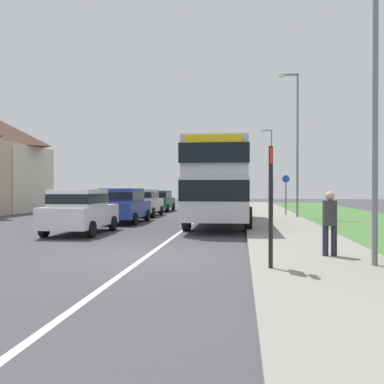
% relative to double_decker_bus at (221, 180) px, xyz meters
% --- Properties ---
extents(ground_plane, '(120.00, 120.00, 0.00)m').
position_rel_double_decker_bus_xyz_m(ground_plane, '(-1.44, -9.57, -2.14)').
color(ground_plane, '#424247').
extents(lane_marking_centre, '(0.14, 60.00, 0.01)m').
position_rel_double_decker_bus_xyz_m(lane_marking_centre, '(-1.44, -1.57, -2.14)').
color(lane_marking_centre, silver).
rests_on(lane_marking_centre, ground_plane).
extents(pavement_near_side, '(3.20, 68.00, 0.12)m').
position_rel_double_decker_bus_xyz_m(pavement_near_side, '(2.76, -3.57, -2.08)').
color(pavement_near_side, gray).
rests_on(pavement_near_side, ground_plane).
extents(double_decker_bus, '(2.80, 10.24, 3.70)m').
position_rel_double_decker_bus_xyz_m(double_decker_bus, '(0.00, 0.00, 0.00)').
color(double_decker_bus, '#BCBCC1').
rests_on(double_decker_bus, ground_plane).
extents(parked_car_white, '(1.94, 4.16, 1.70)m').
position_rel_double_decker_bus_xyz_m(parked_car_white, '(-5.12, -4.49, -1.21)').
color(parked_car_white, silver).
rests_on(parked_car_white, ground_plane).
extents(parked_car_blue, '(2.01, 4.41, 1.73)m').
position_rel_double_decker_bus_xyz_m(parked_car_blue, '(-4.89, 0.73, -1.20)').
color(parked_car_blue, navy).
rests_on(parked_car_blue, ground_plane).
extents(parked_car_silver, '(1.97, 4.26, 1.67)m').
position_rel_double_decker_bus_xyz_m(parked_car_silver, '(-5.08, 5.94, -1.22)').
color(parked_car_silver, '#B7B7BC').
rests_on(parked_car_silver, ground_plane).
extents(parked_car_dark_green, '(1.91, 4.34, 1.56)m').
position_rel_double_decker_bus_xyz_m(parked_car_dark_green, '(-5.14, 11.57, -1.28)').
color(parked_car_dark_green, '#19472D').
rests_on(parked_car_dark_green, ground_plane).
extents(pedestrian_at_stop, '(0.34, 0.34, 1.67)m').
position_rel_double_decker_bus_xyz_m(pedestrian_at_stop, '(3.08, -9.71, -1.17)').
color(pedestrian_at_stop, '#23232D').
rests_on(pedestrian_at_stop, ground_plane).
extents(bus_stop_sign, '(0.09, 0.52, 2.60)m').
position_rel_double_decker_bus_xyz_m(bus_stop_sign, '(1.56, -11.48, -0.60)').
color(bus_stop_sign, black).
rests_on(bus_stop_sign, ground_plane).
extents(cycle_route_sign, '(0.44, 0.08, 2.52)m').
position_rel_double_decker_bus_xyz_m(cycle_route_sign, '(3.64, 6.32, -0.71)').
color(cycle_route_sign, slate).
rests_on(cycle_route_sign, ground_plane).
extents(street_lamp_near, '(1.14, 0.20, 8.24)m').
position_rel_double_decker_bus_xyz_m(street_lamp_near, '(3.67, -10.92, 2.54)').
color(street_lamp_near, slate).
rests_on(street_lamp_near, ground_plane).
extents(street_lamp_mid, '(1.14, 0.20, 8.15)m').
position_rel_double_decker_bus_xyz_m(street_lamp_mid, '(4.00, 4.48, 2.49)').
color(street_lamp_mid, slate).
rests_on(street_lamp_mid, ground_plane).
extents(street_lamp_far, '(1.14, 0.20, 7.47)m').
position_rel_double_decker_bus_xyz_m(street_lamp_far, '(3.80, 22.89, 2.14)').
color(street_lamp_far, slate).
rests_on(street_lamp_far, ground_plane).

